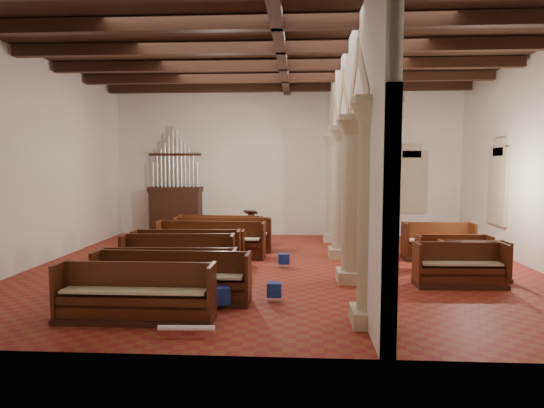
{
  "coord_description": "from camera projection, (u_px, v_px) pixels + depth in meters",
  "views": [
    {
      "loc": [
        0.44,
        -12.63,
        2.9
      ],
      "look_at": [
        -0.3,
        0.5,
        1.76
      ],
      "focal_mm": 30.0,
      "sensor_mm": 36.0,
      "label": 1
    }
  ],
  "objects": [
    {
      "name": "window_back",
      "position": [
        411.0,
        182.0,
        18.31
      ],
      "size": [
        1.0,
        0.03,
        2.2
      ],
      "primitive_type": "cube",
      "color": "#32725B",
      "rests_on": "wall_back"
    },
    {
      "name": "aisle_pew_2",
      "position": [
        453.0,
        259.0,
        12.42
      ],
      "size": [
        2.01,
        0.75,
        0.98
      ],
      "rotation": [
        0.0,
        0.0,
        0.05
      ],
      "color": "#371C11",
      "rests_on": "floor"
    },
    {
      "name": "arcade",
      "position": [
        347.0,
        140.0,
        12.42
      ],
      "size": [
        0.9,
        11.9,
        6.0
      ],
      "color": "#C5B193",
      "rests_on": "floor"
    },
    {
      "name": "nave_pew_1",
      "position": [
        172.0,
        286.0,
        9.58
      ],
      "size": [
        3.32,
        0.77,
        1.07
      ],
      "rotation": [
        0.0,
        0.0,
        -0.02
      ],
      "color": "#371C11",
      "rests_on": "floor"
    },
    {
      "name": "wall_back",
      "position": [
        287.0,
        162.0,
        18.54
      ],
      "size": [
        14.0,
        0.02,
        6.0
      ],
      "primitive_type": "cube",
      "color": "white",
      "rests_on": "floor"
    },
    {
      "name": "aisle_pew_1",
      "position": [
        474.0,
        267.0,
        11.43
      ],
      "size": [
        1.69,
        0.7,
        0.98
      ],
      "rotation": [
        0.0,
        0.0,
        0.03
      ],
      "color": "#371C11",
      "rests_on": "floor"
    },
    {
      "name": "nave_pew_0",
      "position": [
        135.0,
        302.0,
        8.42
      ],
      "size": [
        2.94,
        0.72,
        1.08
      ],
      "rotation": [
        0.0,
        0.0,
        -0.0
      ],
      "color": "#371C11",
      "rests_on": "floor"
    },
    {
      "name": "wall_front",
      "position": [
        267.0,
        158.0,
        6.61
      ],
      "size": [
        14.0,
        0.02,
        6.0
      ],
      "primitive_type": "cube",
      "color": "white",
      "rests_on": "floor"
    },
    {
      "name": "wall_left",
      "position": [
        37.0,
        161.0,
        12.97
      ],
      "size": [
        0.02,
        12.0,
        6.0
      ],
      "primitive_type": "cube",
      "color": "white",
      "rests_on": "floor"
    },
    {
      "name": "pipe_organ",
      "position": [
        176.0,
        202.0,
        18.44
      ],
      "size": [
        2.1,
        0.85,
        4.4
      ],
      "color": "#371C11",
      "rests_on": "floor"
    },
    {
      "name": "lectern",
      "position": [
        251.0,
        227.0,
        17.53
      ],
      "size": [
        0.54,
        0.56,
        1.17
      ],
      "rotation": [
        0.0,
        0.0,
        -0.21
      ],
      "color": "#372511",
      "rests_on": "floor"
    },
    {
      "name": "tube_heater_a",
      "position": [
        186.0,
        328.0,
        7.63
      ],
      "size": [
        0.96,
        0.14,
        0.1
      ],
      "primitive_type": "cylinder",
      "rotation": [
        0.0,
        1.57,
        0.04
      ],
      "color": "silver",
      "rests_on": "floor"
    },
    {
      "name": "hymnal_box_b",
      "position": [
        274.0,
        290.0,
        9.65
      ],
      "size": [
        0.31,
        0.25,
        0.3
      ],
      "primitive_type": "cube",
      "rotation": [
        0.0,
        0.0,
        -0.01
      ],
      "color": "navy",
      "rests_on": "floor"
    },
    {
      "name": "window_right_b",
      "position": [
        499.0,
        186.0,
        14.74
      ],
      "size": [
        0.03,
        1.0,
        2.2
      ],
      "primitive_type": "cube",
      "color": "#32725B",
      "rests_on": "wall_right"
    },
    {
      "name": "nave_pew_4",
      "position": [
        187.0,
        257.0,
        12.47
      ],
      "size": [
        2.96,
        0.89,
        1.11
      ],
      "rotation": [
        0.0,
        0.0,
        0.05
      ],
      "color": "#371C11",
      "rests_on": "floor"
    },
    {
      "name": "hymnal_box_c",
      "position": [
        284.0,
        259.0,
        12.83
      ],
      "size": [
        0.33,
        0.28,
        0.29
      ],
      "primitive_type": "cube",
      "rotation": [
        0.0,
        0.0,
        0.17
      ],
      "color": "navy",
      "rests_on": "floor"
    },
    {
      "name": "nave_pew_3",
      "position": [
        178.0,
        264.0,
        11.58
      ],
      "size": [
        2.89,
        0.94,
        1.13
      ],
      "rotation": [
        0.0,
        0.0,
        0.07
      ],
      "color": "#371C11",
      "rests_on": "floor"
    },
    {
      "name": "aisle_pew_3",
      "position": [
        438.0,
        247.0,
        13.86
      ],
      "size": [
        2.13,
        0.87,
        1.13
      ],
      "rotation": [
        0.0,
        0.0,
        0.05
      ],
      "color": "#371C11",
      "rests_on": "floor"
    },
    {
      "name": "floor",
      "position": [
        282.0,
        267.0,
        12.84
      ],
      "size": [
        14.0,
        14.0,
        0.0
      ],
      "primitive_type": "plane",
      "color": "maroon",
      "rests_on": "ground"
    },
    {
      "name": "hymnal_box_a",
      "position": [
        221.0,
        295.0,
        9.16
      ],
      "size": [
        0.41,
        0.37,
        0.34
      ],
      "primitive_type": "cube",
      "rotation": [
        0.0,
        0.0,
        0.34
      ],
      "color": "navy",
      "rests_on": "floor"
    },
    {
      "name": "ceiling_beams",
      "position": [
        282.0,
        57.0,
        12.33
      ],
      "size": [
        13.8,
        11.8,
        0.3
      ],
      "primitive_type": null,
      "color": "#371C11",
      "rests_on": "wall_back"
    },
    {
      "name": "aisle_pew_0",
      "position": [
        460.0,
        272.0,
        10.81
      ],
      "size": [
        2.12,
        0.76,
        1.05
      ],
      "rotation": [
        0.0,
        0.0,
        0.03
      ],
      "color": "#371C11",
      "rests_on": "floor"
    },
    {
      "name": "processional_banner",
      "position": [
        378.0,
        221.0,
        17.02
      ],
      "size": [
        0.49,
        0.62,
        2.28
      ],
      "rotation": [
        0.0,
        0.0,
        -0.4
      ],
      "color": "#371C11",
      "rests_on": "floor"
    },
    {
      "name": "nave_pew_8",
      "position": [
        220.0,
        236.0,
        16.12
      ],
      "size": [
        3.02,
        0.88,
        1.09
      ],
      "rotation": [
        0.0,
        0.0,
        -0.05
      ],
      "color": "#371C11",
      "rests_on": "floor"
    },
    {
      "name": "nave_pew_7",
      "position": [
        223.0,
        240.0,
        15.2
      ],
      "size": [
        3.27,
        0.82,
        1.13
      ],
      "rotation": [
        0.0,
        0.0,
        0.02
      ],
      "color": "#371C11",
      "rests_on": "floor"
    },
    {
      "name": "tube_heater_b",
      "position": [
        166.0,
        299.0,
        9.29
      ],
      "size": [
        1.02,
        0.2,
        0.1
      ],
      "primitive_type": "cylinder",
      "rotation": [
        0.0,
        1.57,
        -0.1
      ],
      "color": "white",
      "rests_on": "floor"
    },
    {
      "name": "nave_pew_2",
      "position": [
        167.0,
        279.0,
        10.2
      ],
      "size": [
        3.14,
        0.8,
        1.02
      ],
      "rotation": [
        0.0,
        0.0,
        0.04
      ],
      "color": "#371C11",
      "rests_on": "floor"
    },
    {
      "name": "nave_pew_6",
      "position": [
        211.0,
        246.0,
        14.2
      ],
      "size": [
        3.44,
        0.9,
        1.12
      ],
      "rotation": [
        0.0,
        0.0,
        -0.04
      ],
      "color": "#371C11",
      "rests_on": "floor"
    },
    {
      "name": "nave_pew_5",
      "position": [
        201.0,
        253.0,
        13.28
      ],
      "size": [
        2.56,
        0.73,
        0.99
      ],
      "rotation": [
        0.0,
        0.0,
        0.03
      ],
      "color": "#371C11",
      "rests_on": "floor"
    },
    {
      "name": "ceiling",
      "position": [
        282.0,
        50.0,
        12.31
      ],
      "size": [
        14.0,
        14.0,
        0.0
      ],
      "primitive_type": "plane",
      "rotation": [
        3.14,
        0.0,
        0.0
      ],
      "color": "black",
      "rests_on": "wall_back"
    },
    {
      "name": "dossal_curtain",
      "position": [
        373.0,
        207.0,
        18.43
      ],
      "size": [
        1.8,
        0.07,
        2.17
      ],
      "color": "maroon",
      "rests_on": "floor"
    },
    {
      "name": "wall_right",
      "position": [
        542.0,
        161.0,
        12.18
      ],
      "size": [
        0.02,
        12.0,
        6.0
      ],
      "primitive_type": "cube",
      "color": "white",
      "rests_on": "floor"
    }
  ]
}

